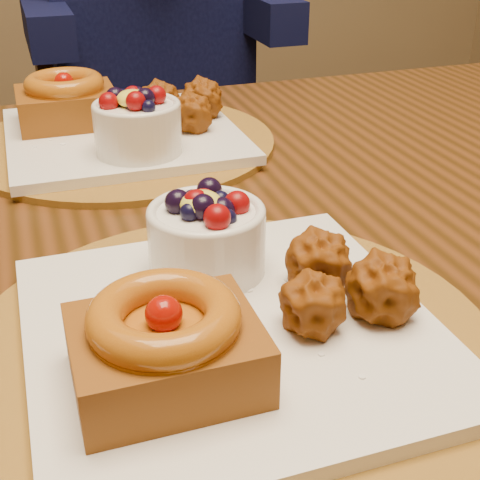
# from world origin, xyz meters

# --- Properties ---
(dining_table) EXTENTS (1.60, 0.90, 0.76)m
(dining_table) POSITION_xyz_m (-0.09, -0.04, 0.68)
(dining_table) COLOR #361F09
(dining_table) RESTS_ON ground
(place_setting_near) EXTENTS (0.38, 0.38, 0.09)m
(place_setting_near) POSITION_xyz_m (-0.09, -0.25, 0.78)
(place_setting_near) COLOR brown
(place_setting_near) RESTS_ON dining_table
(place_setting_far) EXTENTS (0.38, 0.38, 0.09)m
(place_setting_far) POSITION_xyz_m (-0.09, 0.18, 0.78)
(place_setting_far) COLOR brown
(place_setting_far) RESTS_ON dining_table
(chair_far) EXTENTS (0.45, 0.45, 0.81)m
(chair_far) POSITION_xyz_m (0.05, 0.88, 0.45)
(chair_far) COLOR black
(chair_far) RESTS_ON ground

